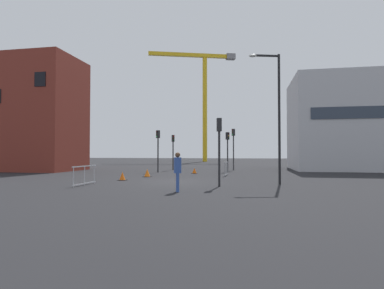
% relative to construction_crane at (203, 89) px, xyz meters
% --- Properties ---
extents(ground, '(160.00, 160.00, 0.00)m').
position_rel_construction_crane_xyz_m(ground, '(4.49, -42.47, -14.65)').
color(ground, black).
extents(brick_building, '(7.57, 6.15, 11.22)m').
position_rel_construction_crane_xyz_m(brick_building, '(-11.51, -33.63, -9.04)').
color(brick_building, maroon).
rests_on(brick_building, ground).
extents(office_block, '(13.62, 9.11, 9.58)m').
position_rel_construction_crane_xyz_m(office_block, '(20.46, -26.50, -9.85)').
color(office_block, '#B7B7BC').
rests_on(office_block, ground).
extents(construction_crane, '(16.94, 6.37, 21.90)m').
position_rel_construction_crane_xyz_m(construction_crane, '(0.00, 0.00, 0.00)').
color(construction_crane, gold).
rests_on(construction_crane, ground).
extents(streetlamp_tall, '(1.75, 0.59, 7.39)m').
position_rel_construction_crane_xyz_m(streetlamp_tall, '(10.58, -43.20, -10.30)').
color(streetlamp_tall, black).
rests_on(streetlamp_tall, ground).
extents(traffic_light_corner, '(0.30, 0.39, 3.62)m').
position_rel_construction_crane_xyz_m(traffic_light_corner, '(7.54, -44.85, -12.19)').
color(traffic_light_corner, '#232326').
rests_on(traffic_light_corner, ground).
extents(traffic_light_far, '(0.34, 0.39, 3.62)m').
position_rel_construction_crane_xyz_m(traffic_light_far, '(1.36, -30.14, -12.20)').
color(traffic_light_far, '#232326').
rests_on(traffic_light_far, ground).
extents(traffic_light_median, '(0.34, 0.39, 4.22)m').
position_rel_construction_crane_xyz_m(traffic_light_median, '(7.53, -29.53, -11.83)').
color(traffic_light_median, '#2D2D30').
rests_on(traffic_light_median, ground).
extents(traffic_light_near, '(0.38, 0.36, 3.73)m').
position_rel_construction_crane_xyz_m(traffic_light_near, '(7.09, -31.82, -12.13)').
color(traffic_light_near, '#232326').
rests_on(traffic_light_near, ground).
extents(traffic_light_crosswalk, '(0.33, 0.39, 3.82)m').
position_rel_construction_crane_xyz_m(traffic_light_crosswalk, '(0.97, -34.24, -12.07)').
color(traffic_light_crosswalk, '#232326').
rests_on(traffic_light_crosswalk, ground).
extents(pedestrian_walking, '(0.34, 0.34, 1.81)m').
position_rel_construction_crane_xyz_m(pedestrian_walking, '(5.88, -47.43, -13.59)').
color(pedestrian_walking, '#33519E').
rests_on(pedestrian_walking, ground).
extents(safety_barrier_left_run, '(0.10, 2.36, 1.08)m').
position_rel_construction_crane_xyz_m(safety_barrier_left_run, '(0.18, -45.54, -14.08)').
color(safety_barrier_left_run, '#B2B5BA').
rests_on(safety_barrier_left_run, ground).
extents(safety_barrier_front, '(0.15, 2.03, 1.08)m').
position_rel_construction_crane_xyz_m(safety_barrier_front, '(7.34, -37.30, -14.08)').
color(safety_barrier_front, gray).
rests_on(safety_barrier_front, ground).
extents(traffic_cone_striped, '(0.53, 0.53, 0.54)m').
position_rel_construction_crane_xyz_m(traffic_cone_striped, '(1.00, -42.28, -14.40)').
color(traffic_cone_striped, black).
rests_on(traffic_cone_striped, ground).
extents(traffic_cone_orange, '(0.58, 0.58, 0.59)m').
position_rel_construction_crane_xyz_m(traffic_cone_orange, '(1.67, -39.27, -14.37)').
color(traffic_cone_orange, black).
rests_on(traffic_cone_orange, ground).
extents(traffic_cone_by_barrier, '(0.50, 0.50, 0.51)m').
position_rel_construction_crane_xyz_m(traffic_cone_by_barrier, '(4.47, -35.04, -14.41)').
color(traffic_cone_by_barrier, black).
rests_on(traffic_cone_by_barrier, ground).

